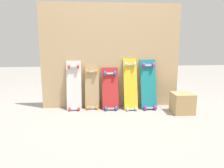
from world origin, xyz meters
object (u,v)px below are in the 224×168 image
Objects in this scene: skateboard_white at (74,88)px; skateboard_natural at (92,89)px; skateboard_yellow at (131,87)px; wooden_crate at (182,103)px; skateboard_teal at (149,87)px; skateboard_red at (110,91)px.

skateboard_natural is at bearing 4.52° from skateboard_white.
wooden_crate is (0.69, -0.26, -0.20)m from skateboard_yellow.
skateboard_natural is 0.90× the size of skateboard_teal.
skateboard_teal reaches higher than skateboard_white.
skateboard_yellow reaches higher than skateboard_natural.
wooden_crate is at bearing -11.36° from skateboard_white.
skateboard_white reaches higher than wooden_crate.
skateboard_red is 0.58m from skateboard_teal.
wooden_crate is (0.42, -0.27, -0.19)m from skateboard_teal.
skateboard_yellow reaches higher than skateboard_red.
skateboard_white is 1.00× the size of skateboard_teal.
wooden_crate is at bearing -32.70° from skateboard_teal.
skateboard_red reaches higher than wooden_crate.
wooden_crate is (1.26, -0.33, -0.15)m from skateboard_natural.
skateboard_teal is at bearing -1.28° from skateboard_red.
skateboard_natural is (0.26, 0.02, -0.03)m from skateboard_white.
skateboard_red is (0.53, -0.02, -0.05)m from skateboard_white.
skateboard_natural is at bearing 170.42° from skateboard_red.
skateboard_teal is at bearing -1.93° from skateboard_white.
skateboard_yellow is at bearing -179.10° from skateboard_teal.
skateboard_white is 1.16× the size of skateboard_red.
skateboard_natural reaches higher than wooden_crate.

